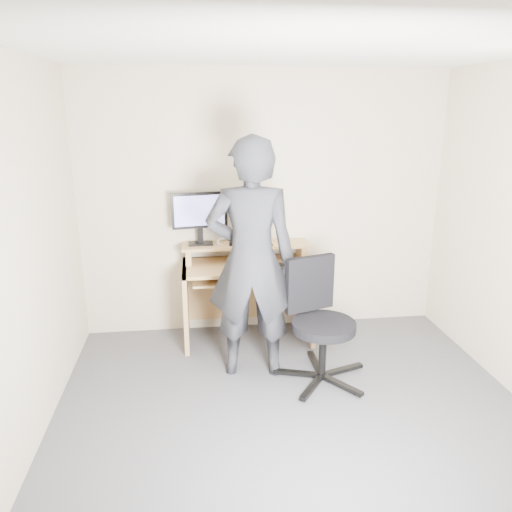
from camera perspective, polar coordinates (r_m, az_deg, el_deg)
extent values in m
plane|color=#525157|center=(3.70, 4.92, -18.98)|extent=(3.50, 3.50, 0.00)
cube|color=beige|center=(4.82, 0.97, 5.89)|extent=(3.50, 0.02, 2.50)
cube|color=white|center=(3.03, 6.19, 23.13)|extent=(3.50, 3.50, 0.02)
cube|color=tan|center=(4.73, -8.00, -5.55)|extent=(0.04, 0.60, 0.75)
cube|color=tan|center=(4.85, 5.89, -4.92)|extent=(0.04, 0.60, 0.75)
cube|color=tan|center=(4.63, -0.99, -1.14)|extent=(1.20, 0.60, 0.03)
cube|color=tan|center=(4.59, -0.88, -2.58)|extent=(1.02, 0.38, 0.02)
cube|color=tan|center=(4.72, -7.72, 0.21)|extent=(0.05, 0.28, 0.15)
cube|color=tan|center=(4.83, 5.19, 0.67)|extent=(0.05, 0.28, 0.15)
cube|color=tan|center=(4.73, -1.20, 1.29)|extent=(1.20, 0.30, 0.02)
cube|color=tan|center=(5.00, -1.33, -3.52)|extent=(1.20, 0.03, 0.65)
cube|color=black|center=(4.72, -6.34, 1.43)|extent=(0.23, 0.15, 0.02)
cube|color=black|center=(4.72, -6.38, 2.44)|extent=(0.05, 0.04, 0.15)
cube|color=black|center=(4.65, -6.47, 5.22)|extent=(0.52, 0.12, 0.33)
cube|color=#939AFF|center=(4.63, -6.46, 5.17)|extent=(0.46, 0.08, 0.28)
cube|color=black|center=(4.71, -0.90, 2.65)|extent=(0.11, 0.15, 0.20)
cylinder|color=silver|center=(4.70, 1.07, 2.51)|extent=(0.10, 0.10, 0.18)
cube|color=black|center=(4.70, 1.38, 1.41)|extent=(0.08, 0.14, 0.01)
cube|color=black|center=(4.65, -2.76, 1.39)|extent=(0.05, 0.05, 0.03)
torus|color=silver|center=(4.75, -3.53, 1.61)|extent=(0.18, 0.18, 0.06)
cube|color=black|center=(4.57, -1.05, -2.32)|extent=(0.49, 0.34, 0.03)
ellipsoid|color=black|center=(4.57, 2.72, -0.98)|extent=(0.10, 0.07, 0.04)
cube|color=black|center=(4.34, 9.83, -12.69)|extent=(0.39, 0.17, 0.03)
cube|color=black|center=(4.41, 6.81, -12.05)|extent=(0.05, 0.39, 0.03)
cube|color=black|center=(4.25, 4.67, -13.18)|extent=(0.39, 0.17, 0.03)
cube|color=black|center=(4.08, 6.42, -14.67)|extent=(0.27, 0.35, 0.03)
cube|color=black|center=(4.14, 9.77, -14.32)|extent=(0.27, 0.34, 0.03)
cylinder|color=black|center=(4.14, 7.62, -10.78)|extent=(0.06, 0.06, 0.41)
cylinder|color=black|center=(4.04, 7.74, -7.95)|extent=(0.51, 0.51, 0.07)
cube|color=black|center=(4.10, 6.18, -3.15)|extent=(0.43, 0.19, 0.46)
imported|color=black|center=(3.97, -0.58, -0.47)|extent=(0.77, 0.55, 1.96)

